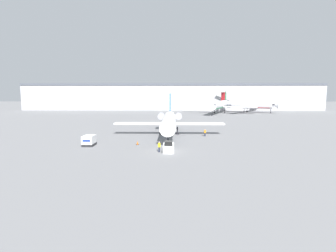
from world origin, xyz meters
The scene contains 10 objects.
ground_plane centered at (0.00, 0.00, 0.00)m, with size 600.00×600.00×0.00m, color slate.
terminal_building centered at (0.00, 120.00, 8.01)m, with size 180.00×16.80×15.96m.
airplane_main centered at (0.06, 18.65, 3.41)m, with size 25.99×28.32×10.03m.
pushback_tug centered at (0.27, 0.41, 0.72)m, with size 1.82×4.12×1.93m.
luggage_cart centered at (-14.75, 5.05, 0.97)m, with size 1.97×2.95×1.95m.
worker_near_tug centered at (-1.29, -0.14, 0.93)m, with size 0.40×0.25×1.77m.
worker_by_wing centered at (8.30, 16.44, 0.86)m, with size 0.40×0.24×1.65m.
traffic_cone_left centered at (-5.81, 6.28, 0.34)m, with size 0.55×0.55×0.71m.
airplane_parked_far_left centered at (40.17, 96.42, 3.90)m, with size 28.88×32.35×10.83m.
airplane_parked_far_right centered at (24.14, 89.93, 4.22)m, with size 35.53×38.61×11.37m.
Camera 1 is at (1.08, -42.93, 9.63)m, focal length 28.00 mm.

